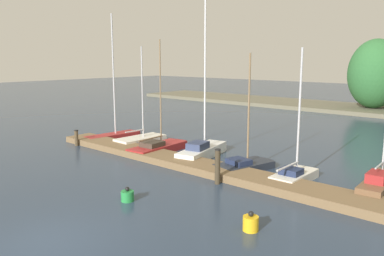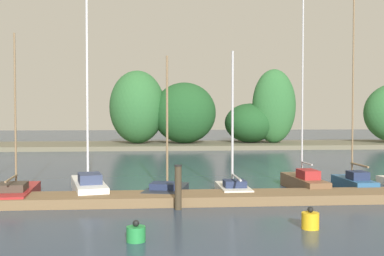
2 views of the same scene
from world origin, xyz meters
TOP-DOWN VIEW (x-y plane):
  - ground at (0.00, 0.00)m, footprint 160.00×160.00m
  - dock_pier at (0.00, 8.93)m, footprint 24.77×1.80m
  - sailboat_0 at (-10.88, 10.77)m, footprint 1.29×4.08m
  - sailboat_1 at (-8.20, 10.92)m, footprint 1.50×3.51m
  - sailboat_2 at (-5.88, 10.17)m, footprint 1.67×4.20m
  - sailboat_3 at (-3.20, 10.96)m, footprint 2.03×4.47m
  - sailboat_4 at (-0.03, 10.40)m, footprint 2.00×3.28m
  - sailboat_5 at (2.65, 10.33)m, footprint 1.15×3.10m
  - sailboat_6 at (5.89, 11.35)m, footprint 1.11×3.89m
  - mooring_piling_0 at (-10.90, 7.88)m, footprint 0.26×0.26m
  - mooring_piling_1 at (0.30, 7.76)m, footprint 0.27×0.27m
  - channel_buoy_0 at (3.96, 4.76)m, footprint 0.50×0.50m
  - channel_buoy_1 at (-1.01, 3.84)m, footprint 0.50×0.50m

SIDE VIEW (x-z plane):
  - ground at x=0.00m, z-range 0.00..0.00m
  - dock_pier at x=0.00m, z-range 0.00..0.35m
  - channel_buoy_1 at x=-1.01m, z-range -0.07..0.49m
  - channel_buoy_0 at x=3.96m, z-range -0.07..0.58m
  - sailboat_4 at x=-0.03m, z-range -2.53..3.10m
  - sailboat_1 at x=-8.20m, z-range -2.76..3.33m
  - sailboat_2 at x=-5.88m, z-range -2.92..3.51m
  - sailboat_5 at x=2.65m, z-range -2.58..3.26m
  - sailboat_0 at x=-10.88m, z-range -3.73..4.49m
  - sailboat_6 at x=5.89m, z-range -3.80..4.63m
  - sailboat_3 at x=-3.20m, z-range -3.86..4.71m
  - mooring_piling_0 at x=-10.90m, z-range 0.01..1.00m
  - mooring_piling_1 at x=0.30m, z-range 0.01..1.55m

